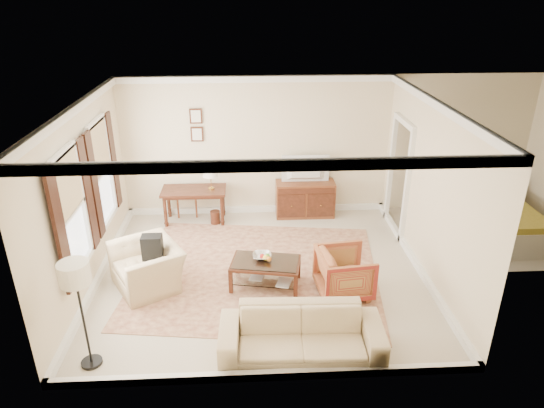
{
  "coord_description": "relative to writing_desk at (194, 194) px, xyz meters",
  "views": [
    {
      "loc": [
        -0.2,
        -7.07,
        4.49
      ],
      "look_at": [
        0.2,
        0.3,
        1.15
      ],
      "focal_mm": 32.0,
      "sensor_mm": 36.0,
      "label": 1
    }
  ],
  "objects": [
    {
      "name": "sideboard",
      "position": [
        2.3,
        0.16,
        -0.22
      ],
      "size": [
        1.22,
        0.47,
        0.75
      ],
      "primitive_type": "cube",
      "color": "brown",
      "rests_on": "room_shell"
    },
    {
      "name": "coffee_table",
      "position": [
        1.36,
        -2.47,
        -0.24
      ],
      "size": [
        1.19,
        0.83,
        0.46
      ],
      "rotation": [
        0.0,
        0.0,
        -0.19
      ],
      "color": "#522617",
      "rests_on": "room_shell"
    },
    {
      "name": "annex_bedroom",
      "position": [
        5.79,
        -0.93,
        -0.26
      ],
      "size": [
        3.0,
        2.7,
        2.9
      ],
      "color": "beige",
      "rests_on": "ground"
    },
    {
      "name": "writing_desk",
      "position": [
        0.0,
        0.0,
        0.0
      ],
      "size": [
        1.3,
        0.65,
        0.71
      ],
      "color": "#522617",
      "rests_on": "room_shell"
    },
    {
      "name": "fruit_bowl",
      "position": [
        1.3,
        -2.38,
        -0.08
      ],
      "size": [
        0.42,
        0.42,
        0.1
      ],
      "primitive_type": "imported",
      "color": "silver",
      "rests_on": "coffee_table"
    },
    {
      "name": "sofa",
      "position": [
        1.76,
        -4.09,
        -0.18
      ],
      "size": [
        2.17,
        0.7,
        0.84
      ],
      "primitive_type": "imported",
      "rotation": [
        0.0,
        0.0,
        -0.03
      ],
      "color": "#D0BD8D",
      "rests_on": "room_shell"
    },
    {
      "name": "book_a",
      "position": [
        1.12,
        -2.43,
        -0.42
      ],
      "size": [
        0.28,
        0.11,
        0.38
      ],
      "primitive_type": "imported",
      "rotation": [
        0.0,
        0.0,
        -0.28
      ],
      "color": "brown",
      "rests_on": "coffee_table"
    },
    {
      "name": "tv",
      "position": [
        2.3,
        0.14,
        0.62
      ],
      "size": [
        0.94,
        0.54,
        0.12
      ],
      "primitive_type": "imported",
      "rotation": [
        0.0,
        0.0,
        3.14
      ],
      "color": "black",
      "rests_on": "sideboard"
    },
    {
      "name": "room_shell",
      "position": [
        1.3,
        -2.08,
        1.87
      ],
      "size": [
        5.51,
        5.01,
        2.91
      ],
      "color": "beige",
      "rests_on": "ground"
    },
    {
      "name": "striped_armchair",
      "position": [
        2.58,
        -2.75,
        -0.18
      ],
      "size": [
        0.84,
        0.89,
        0.83
      ],
      "primitive_type": "imported",
      "rotation": [
        0.0,
        0.0,
        1.69
      ],
      "color": "maroon",
      "rests_on": "room_shell"
    },
    {
      "name": "backpack",
      "position": [
        -0.44,
        -2.33,
        0.13
      ],
      "size": [
        0.38,
        0.38,
        0.4
      ],
      "primitive_type": "cube",
      "rotation": [
        0.0,
        0.0,
        -0.79
      ],
      "color": "black",
      "rests_on": "club_armchair"
    },
    {
      "name": "club_armchair",
      "position": [
        -0.54,
        -2.36,
        -0.12
      ],
      "size": [
        1.17,
        1.31,
        0.96
      ],
      "primitive_type": "imported",
      "rotation": [
        0.0,
        0.0,
        -1.05
      ],
      "color": "#D0BD8D",
      "rests_on": "room_shell"
    },
    {
      "name": "framed_prints",
      "position": [
        0.1,
        0.39,
        1.34
      ],
      "size": [
        0.25,
        0.04,
        0.68
      ],
      "primitive_type": null,
      "color": "#522617",
      "rests_on": "room_shell"
    },
    {
      "name": "doorway",
      "position": [
        4.01,
        -0.58,
        0.48
      ],
      "size": [
        0.1,
        1.12,
        2.25
      ],
      "primitive_type": null,
      "color": "white",
      "rests_on": "room_shell"
    },
    {
      "name": "book_b",
      "position": [
        1.54,
        -2.63,
        -0.42
      ],
      "size": [
        0.27,
        0.12,
        0.38
      ],
      "primitive_type": "imported",
      "rotation": [
        0.0,
        0.0,
        -0.32
      ],
      "color": "brown",
      "rests_on": "coffee_table"
    },
    {
      "name": "desk_chair",
      "position": [
        -0.18,
        0.35,
        -0.07
      ],
      "size": [
        0.51,
        0.51,
        1.05
      ],
      "primitive_type": null,
      "rotation": [
        0.0,
        0.0,
        0.14
      ],
      "color": "brown",
      "rests_on": "room_shell"
    },
    {
      "name": "window_front",
      "position": [
        -1.4,
        -2.78,
        0.95
      ],
      "size": [
        0.12,
        1.56,
        1.8
      ],
      "primitive_type": null,
      "color": "#CCB284",
      "rests_on": "room_shell"
    },
    {
      "name": "desk_lamp",
      "position": [
        0.36,
        0.0,
        0.36
      ],
      "size": [
        0.32,
        0.32,
        0.5
      ],
      "primitive_type": null,
      "color": "silver",
      "rests_on": "writing_desk"
    },
    {
      "name": "rug",
      "position": [
        1.22,
        -2.07,
        -0.59
      ],
      "size": [
        4.47,
        3.97,
        0.01
      ],
      "primitive_type": "cube",
      "rotation": [
        0.0,
        0.0,
        -0.13
      ],
      "color": "brown",
      "rests_on": "room_shell"
    },
    {
      "name": "window_rear",
      "position": [
        -1.4,
        -1.18,
        0.95
      ],
      "size": [
        0.12,
        1.56,
        1.8
      ],
      "primitive_type": null,
      "color": "#CCB284",
      "rests_on": "room_shell"
    },
    {
      "name": "floor_lamp",
      "position": [
        -0.98,
        -4.14,
        0.67
      ],
      "size": [
        0.37,
        0.37,
        1.52
      ],
      "color": "black",
      "rests_on": "room_shell"
    }
  ]
}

